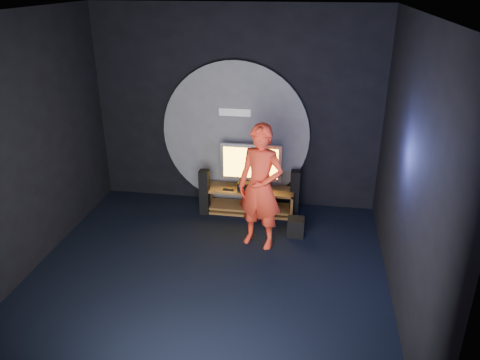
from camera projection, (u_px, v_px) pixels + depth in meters
name	position (u px, v px, depth m)	size (l,w,h in m)	color
floor	(206.00, 277.00, 6.56)	(5.00, 5.00, 0.00)	black
back_wall	(236.00, 109.00, 8.12)	(5.00, 0.04, 3.50)	black
front_wall	(127.00, 277.00, 3.60)	(5.00, 0.04, 3.50)	black
left_wall	(20.00, 150.00, 6.23)	(0.04, 5.00, 3.50)	black
right_wall	(410.00, 173.00, 5.49)	(0.04, 5.00, 3.50)	black
ceiling	(197.00, 12.00, 5.15)	(5.00, 5.00, 0.01)	black
wall_disc_panel	(235.00, 135.00, 8.25)	(2.60, 0.11, 2.60)	#515156
media_console	(250.00, 202.00, 8.29)	(1.54, 0.45, 0.45)	olive
tv	(251.00, 164.00, 8.07)	(1.06, 0.22, 0.80)	#AAAAB1
center_speaker	(249.00, 187.00, 8.08)	(0.40, 0.15, 0.15)	black
remote	(228.00, 190.00, 8.13)	(0.18, 0.05, 0.02)	black
tower_speaker_left	(205.00, 192.00, 8.17)	(0.16, 0.18, 0.81)	black
tower_speaker_right	(295.00, 193.00, 8.15)	(0.16, 0.18, 0.81)	black
subwoofer	(296.00, 227.00, 7.56)	(0.27, 0.27, 0.29)	black
player	(260.00, 187.00, 6.98)	(0.71, 0.47, 1.95)	red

